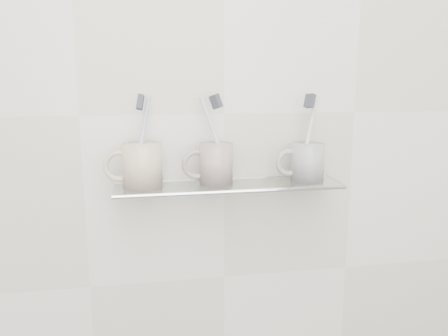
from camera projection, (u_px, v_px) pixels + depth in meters
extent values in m
plane|color=silver|center=(224.00, 114.00, 1.00)|extent=(2.50, 0.00, 2.50)
cube|color=silver|center=(229.00, 186.00, 0.97)|extent=(0.50, 0.12, 0.01)
cylinder|color=silver|center=(234.00, 192.00, 0.91)|extent=(0.50, 0.01, 0.01)
cylinder|color=silver|center=(134.00, 189.00, 0.98)|extent=(0.02, 0.03, 0.02)
cylinder|color=silver|center=(311.00, 182.00, 1.05)|extent=(0.02, 0.03, 0.02)
cylinder|color=beige|center=(143.00, 165.00, 0.93)|extent=(0.09, 0.09, 0.09)
torus|color=beige|center=(119.00, 166.00, 0.92)|extent=(0.07, 0.01, 0.07)
cylinder|color=#A2ACBB|center=(142.00, 140.00, 0.92)|extent=(0.05, 0.05, 0.19)
cube|color=#33353F|center=(140.00, 102.00, 0.91)|extent=(0.02, 0.03, 0.04)
cylinder|color=silver|center=(216.00, 164.00, 0.96)|extent=(0.09, 0.09, 0.09)
torus|color=silver|center=(197.00, 164.00, 0.95)|extent=(0.07, 0.01, 0.07)
cylinder|color=silver|center=(216.00, 139.00, 0.95)|extent=(0.07, 0.03, 0.18)
cube|color=#33353F|center=(216.00, 102.00, 0.93)|extent=(0.03, 0.03, 0.04)
cylinder|color=white|center=(307.00, 162.00, 1.00)|extent=(0.08, 0.08, 0.09)
torus|color=white|center=(289.00, 163.00, 0.99)|extent=(0.06, 0.01, 0.06)
cylinder|color=beige|center=(308.00, 137.00, 0.99)|extent=(0.06, 0.05, 0.19)
cube|color=#33353F|center=(310.00, 101.00, 0.97)|extent=(0.03, 0.03, 0.03)
cylinder|color=silver|center=(317.00, 176.00, 1.01)|extent=(0.04, 0.04, 0.02)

